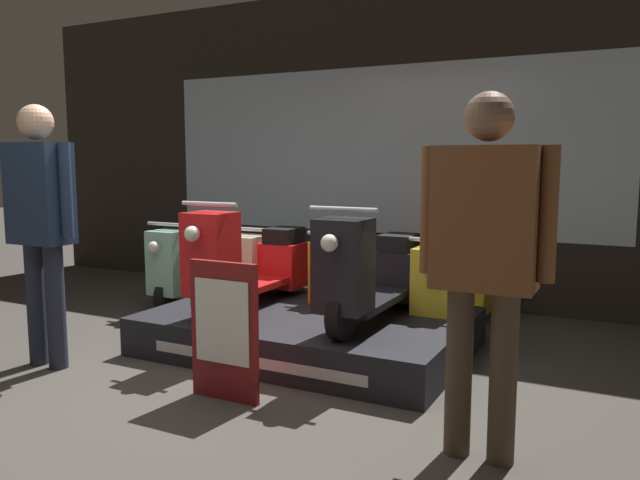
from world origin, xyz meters
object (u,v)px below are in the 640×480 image
object	(u,v)px
scooter_backrow_1	(276,276)
person_right_browsing	(485,243)
scooter_display_right	(373,274)
scooter_backrow_0	(203,269)
scooter_backrow_3	(454,293)
price_sign_board	(224,331)
scooter_backrow_2	(358,284)
scooter_display_left	(250,263)
person_left_browsing	(41,213)

from	to	relation	value
scooter_backrow_1	person_right_browsing	size ratio (longest dim) A/B	0.85
scooter_display_right	scooter_backrow_1	size ratio (longest dim) A/B	1.00
scooter_backrow_0	person_right_browsing	world-z (taller)	person_right_browsing
scooter_backrow_3	price_sign_board	bearing A→B (deg)	-112.40
scooter_backrow_2	person_right_browsing	world-z (taller)	person_right_browsing
price_sign_board	scooter_backrow_3	bearing A→B (deg)	67.60
scooter_backrow_3	person_right_browsing	distance (m)	2.34
scooter_display_left	scooter_backrow_2	xyz separation A→B (m)	(0.54, 0.94, -0.29)
price_sign_board	person_right_browsing	bearing A→B (deg)	-1.79
scooter_display_right	scooter_backrow_3	world-z (taller)	scooter_display_right
scooter_backrow_1	price_sign_board	world-z (taller)	scooter_backrow_1
scooter_display_right	scooter_backrow_3	size ratio (longest dim) A/B	1.00
scooter_display_left	scooter_backrow_1	world-z (taller)	scooter_display_left
scooter_backrow_1	scooter_backrow_2	distance (m)	0.87
person_right_browsing	scooter_backrow_1	bearing A→B (deg)	138.98
scooter_backrow_2	scooter_backrow_3	xyz separation A→B (m)	(0.87, 0.00, 0.00)
person_left_browsing	price_sign_board	distance (m)	1.63
scooter_display_right	scooter_backrow_1	xyz separation A→B (m)	(-1.39, 0.94, -0.29)
scooter_backrow_0	person_right_browsing	size ratio (longest dim) A/B	0.85
scooter_backrow_0	person_left_browsing	bearing A→B (deg)	-82.92
scooter_backrow_1	person_right_browsing	world-z (taller)	person_right_browsing
person_left_browsing	person_right_browsing	distance (m)	3.04
scooter_display_right	scooter_backrow_2	bearing A→B (deg)	118.98
scooter_backrow_2	price_sign_board	world-z (taller)	scooter_backrow_2
scooter_backrow_0	scooter_backrow_3	distance (m)	2.61
person_left_browsing	scooter_backrow_3	bearing A→B (deg)	42.10
scooter_backrow_1	scooter_display_left	bearing A→B (deg)	-70.52
scooter_backrow_1	person_left_browsing	xyz separation A→B (m)	(-0.61, -2.12, 0.75)
scooter_backrow_3	person_right_browsing	size ratio (longest dim) A/B	0.85
scooter_backrow_1	person_left_browsing	distance (m)	2.33
scooter_display_right	person_right_browsing	size ratio (longest dim) A/B	0.85
scooter_backrow_0	scooter_backrow_1	world-z (taller)	same
scooter_display_left	price_sign_board	size ratio (longest dim) A/B	1.77
person_left_browsing	scooter_display_left	bearing A→B (deg)	51.40
scooter_display_left	scooter_backrow_3	bearing A→B (deg)	33.83
scooter_backrow_0	scooter_backrow_1	distance (m)	0.87
scooter_backrow_0	scooter_backrow_3	size ratio (longest dim) A/B	1.00
scooter_display_right	scooter_backrow_2	world-z (taller)	scooter_display_right
price_sign_board	person_left_browsing	bearing A→B (deg)	-178.14
person_left_browsing	price_sign_board	bearing A→B (deg)	1.86
scooter_display_right	person_right_browsing	xyz separation A→B (m)	(1.04, -1.18, 0.43)
scooter_backrow_1	person_right_browsing	distance (m)	3.30
scooter_backrow_2	person_right_browsing	bearing A→B (deg)	-53.53
scooter_backrow_2	price_sign_board	distance (m)	2.07
scooter_display_left	scooter_backrow_1	bearing A→B (deg)	109.48
scooter_display_left	price_sign_board	xyz separation A→B (m)	(0.55, -1.13, -0.20)
scooter_backrow_1	scooter_backrow_2	bearing A→B (deg)	0.00
person_right_browsing	price_sign_board	bearing A→B (deg)	178.21
scooter_display_right	person_right_browsing	world-z (taller)	person_right_browsing
scooter_backrow_0	scooter_backrow_2	bearing A→B (deg)	0.00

